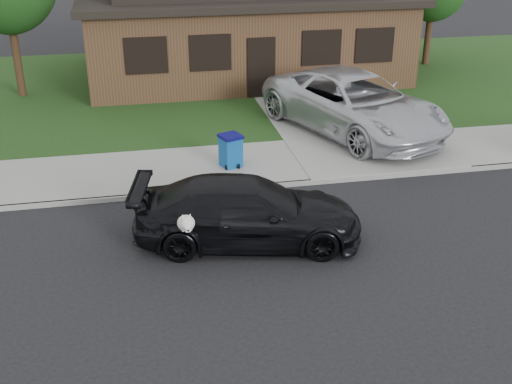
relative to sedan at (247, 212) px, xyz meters
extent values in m
plane|color=black|center=(-1.59, -0.90, -0.70)|extent=(120.00, 120.00, 0.00)
cube|color=gray|center=(-1.59, 4.10, -0.64)|extent=(60.00, 3.00, 0.12)
cube|color=gray|center=(-1.59, 2.60, -0.64)|extent=(60.00, 0.12, 0.12)
cube|color=#193814|center=(-1.59, 12.10, -0.64)|extent=(60.00, 13.00, 0.13)
cube|color=gray|center=(4.41, 9.10, -0.63)|extent=(4.50, 13.00, 0.14)
imported|color=black|center=(0.01, 0.00, 0.00)|extent=(5.11, 2.84, 1.40)
ellipsoid|color=white|center=(-1.37, -0.85, 0.31)|extent=(0.34, 0.40, 0.30)
sphere|color=white|center=(-1.37, -1.08, 0.41)|extent=(0.26, 0.26, 0.26)
cube|color=white|center=(-1.37, -1.21, 0.37)|extent=(0.09, 0.12, 0.08)
sphere|color=black|center=(-1.37, -1.27, 0.37)|extent=(0.04, 0.04, 0.04)
cone|color=white|center=(-1.44, -1.03, 0.55)|extent=(0.11, 0.11, 0.14)
cone|color=white|center=(-1.31, -1.03, 0.55)|extent=(0.11, 0.11, 0.14)
imported|color=silver|center=(4.43, 5.90, 0.33)|extent=(5.11, 7.06, 1.79)
cube|color=#0E4E9A|center=(0.29, 3.96, -0.18)|extent=(0.63, 0.63, 0.80)
cube|color=#070752|center=(0.29, 3.96, 0.26)|extent=(0.69, 0.69, 0.09)
cylinder|color=black|center=(0.11, 3.71, -0.52)|extent=(0.08, 0.13, 0.12)
cylinder|color=black|center=(0.47, 3.71, -0.52)|extent=(0.08, 0.13, 0.12)
cube|color=#422B1C|center=(2.41, 14.10, 0.93)|extent=(12.00, 8.00, 3.00)
cube|color=black|center=(2.41, 10.07, 0.53)|extent=(1.00, 0.06, 2.10)
cube|color=black|center=(-1.59, 10.07, 1.13)|extent=(1.30, 0.05, 1.10)
cube|color=black|center=(0.61, 10.07, 1.13)|extent=(1.30, 0.05, 1.10)
cube|color=black|center=(4.61, 10.07, 1.13)|extent=(1.30, 0.05, 1.10)
cube|color=black|center=(6.61, 10.07, 1.13)|extent=(1.30, 0.05, 1.10)
cylinder|color=#332114|center=(-6.09, 12.10, 0.67)|extent=(0.28, 0.28, 2.48)
cylinder|color=#332114|center=(10.41, 13.60, 0.44)|extent=(0.28, 0.28, 2.03)
camera|label=1|loc=(-2.23, -11.92, 6.12)|focal=45.00mm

